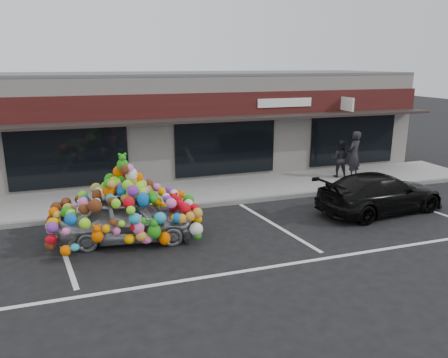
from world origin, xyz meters
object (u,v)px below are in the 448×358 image
object	(u,v)px
toy_car	(127,213)
pedestrian_b	(340,159)
black_sedan	(381,193)
pedestrian_a	(354,155)

from	to	relation	value
toy_car	pedestrian_b	world-z (taller)	toy_car
black_sedan	pedestrian_b	distance (m)	3.99
toy_car	pedestrian_b	distance (m)	9.74
pedestrian_a	pedestrian_b	bearing A→B (deg)	-68.83
black_sedan	pedestrian_a	bearing A→B (deg)	-27.36
black_sedan	pedestrian_b	bearing A→B (deg)	-20.08
pedestrian_a	pedestrian_b	distance (m)	0.58
pedestrian_a	pedestrian_b	size ratio (longest dim) A/B	1.26
toy_car	black_sedan	xyz separation A→B (m)	(8.07, -0.23, -0.14)
black_sedan	toy_car	bearing A→B (deg)	82.21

